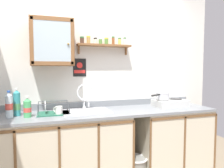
% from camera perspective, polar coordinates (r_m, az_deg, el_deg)
% --- Properties ---
extents(back_wall, '(3.40, 0.07, 2.70)m').
position_cam_1_polar(back_wall, '(2.82, -3.65, 2.09)').
color(back_wall, silver).
rests_on(back_wall, ground).
extents(lower_cabinet_run, '(1.64, 0.63, 0.92)m').
position_cam_1_polar(lower_cabinet_run, '(2.60, -14.61, -18.51)').
color(lower_cabinet_run, black).
rests_on(lower_cabinet_run, ground).
extents(lower_cabinet_run_right, '(0.96, 0.63, 0.92)m').
position_cam_1_polar(lower_cabinet_run_right, '(3.05, 15.57, -15.04)').
color(lower_cabinet_run_right, black).
rests_on(lower_cabinet_run_right, ground).
extents(countertop, '(2.76, 0.65, 0.03)m').
position_cam_1_polar(countertop, '(2.55, -1.74, -7.72)').
color(countertop, gray).
rests_on(countertop, lower_cabinet_run).
extents(backsplash, '(2.76, 0.02, 0.08)m').
position_cam_1_polar(backsplash, '(2.82, -3.44, -5.43)').
color(backsplash, gray).
rests_on(backsplash, countertop).
extents(sink, '(0.55, 0.44, 0.46)m').
position_cam_1_polar(sink, '(2.53, -7.14, -7.76)').
color(sink, silver).
rests_on(sink, countertop).
extents(hot_plate_stove, '(0.43, 0.30, 0.09)m').
position_cam_1_polar(hot_plate_stove, '(2.96, 15.61, -5.01)').
color(hot_plate_stove, silver).
rests_on(hot_plate_stove, countertop).
extents(saucepan, '(0.33, 0.24, 0.10)m').
position_cam_1_polar(saucepan, '(2.90, 13.64, -3.16)').
color(saucepan, silver).
rests_on(saucepan, hot_plate_stove).
extents(bottle_soda_green_0, '(0.08, 0.08, 0.23)m').
position_cam_1_polar(bottle_soda_green_0, '(2.38, -22.14, -6.09)').
color(bottle_soda_green_0, '#4CB266').
rests_on(bottle_soda_green_0, countertop).
extents(bottle_water_clear_1, '(0.07, 0.07, 0.29)m').
position_cam_1_polar(bottle_water_clear_1, '(2.42, -26.34, -5.26)').
color(bottle_water_clear_1, silver).
rests_on(bottle_water_clear_1, countertop).
extents(bottle_detergent_teal_2, '(0.07, 0.07, 0.30)m').
position_cam_1_polar(bottle_detergent_teal_2, '(2.49, -24.57, -4.89)').
color(bottle_detergent_teal_2, teal).
rests_on(bottle_detergent_teal_2, countertop).
extents(dish_rack, '(0.36, 0.26, 0.15)m').
position_cam_1_polar(dish_rack, '(2.47, -15.92, -7.43)').
color(dish_rack, '#26664C').
rests_on(dish_rack, countertop).
extents(mug, '(0.10, 0.09, 0.10)m').
position_cam_1_polar(mug, '(2.39, -14.38, -7.05)').
color(mug, white).
rests_on(mug, countertop).
extents(wall_cabinet, '(0.49, 0.30, 0.55)m').
position_cam_1_polar(wall_cabinet, '(2.59, -16.05, 10.84)').
color(wall_cabinet, brown).
extents(spice_shelf, '(0.71, 0.14, 0.23)m').
position_cam_1_polar(spice_shelf, '(2.75, -2.32, 10.88)').
color(spice_shelf, brown).
extents(warning_sign, '(0.17, 0.01, 0.23)m').
position_cam_1_polar(warning_sign, '(2.73, -8.86, 4.44)').
color(warning_sign, black).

